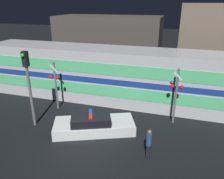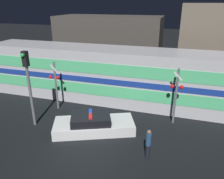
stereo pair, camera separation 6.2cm
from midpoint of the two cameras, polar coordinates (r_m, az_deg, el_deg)
The scene contains 9 objects.
ground_plane at distance 12.29m, azimuth -7.37°, elevation -15.89°, with size 120.00×120.00×0.00m, color black.
train at distance 17.08m, azimuth 3.61°, elevation 3.45°, with size 23.38×3.21×4.20m.
police_car at distance 13.72m, azimuth -5.01°, elevation -9.03°, with size 5.26×3.66×1.26m.
pedestrian at distance 11.47m, azimuth 9.39°, elevation -13.83°, with size 0.28×0.28×1.67m.
crossing_signal_near at distance 14.33m, azimuth 16.27°, elevation -1.00°, with size 0.82×0.35×3.75m.
crossing_signal_far at distance 16.27m, azimuth -14.68°, elevation 1.63°, with size 0.82×0.35×3.60m.
traffic_light_corner at distance 14.16m, azimuth -21.11°, elevation 2.17°, with size 0.30×0.46×4.86m.
building_left at distance 26.36m, azimuth -0.90°, elevation 12.14°, with size 11.93×5.26×6.02m.
building_center at distance 22.78m, azimuth 25.65°, elevation 10.23°, with size 6.99×4.45×7.40m.
Camera 1 is at (4.21, -8.77, 7.51)m, focal length 35.00 mm.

